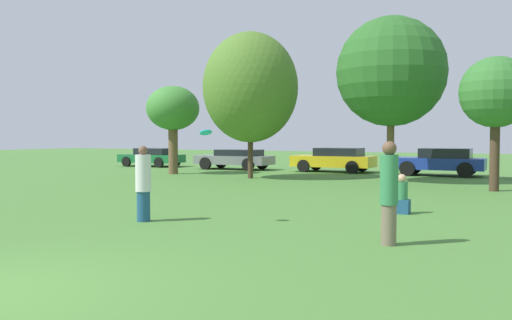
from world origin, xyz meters
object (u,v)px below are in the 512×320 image
at_px(person_catcher, 389,192).
at_px(parked_car_yellow, 335,159).
at_px(person_thrower, 143,184).
at_px(tree_3, 496,93).
at_px(tree_1, 250,87).
at_px(tree_2, 391,72).
at_px(parked_car_grey, 235,158).
at_px(frisbee, 206,132).
at_px(parked_car_green, 152,157).
at_px(tree_0, 173,109).
at_px(bystander_sitting, 402,197).
at_px(parked_car_blue, 440,161).

height_order(person_catcher, parked_car_yellow, person_catcher).
distance_m(person_thrower, tree_3, 12.92).
bearing_deg(tree_1, tree_2, 6.73).
bearing_deg(tree_2, parked_car_grey, 154.95).
xyz_separation_m(person_thrower, tree_3, (6.44, 10.91, 2.53)).
height_order(frisbee, tree_2, tree_2).
height_order(tree_3, parked_car_grey, tree_3).
relative_size(person_thrower, person_catcher, 0.93).
distance_m(person_catcher, parked_car_green, 26.42).
bearing_deg(tree_0, frisbee, -51.51).
xyz_separation_m(tree_1, parked_car_green, (-10.00, 5.70, -3.47)).
height_order(bystander_sitting, parked_car_green, parked_car_green).
bearing_deg(parked_car_grey, parked_car_yellow, -175.55).
xyz_separation_m(parked_car_grey, parked_car_yellow, (5.78, 0.52, 0.05)).
bearing_deg(bystander_sitting, person_thrower, -141.13).
bearing_deg(tree_2, parked_car_yellow, 129.10).
xyz_separation_m(tree_0, parked_car_yellow, (6.72, 5.17, -2.56)).
bearing_deg(parked_car_green, parked_car_blue, 178.86).
bearing_deg(tree_2, parked_car_green, 162.88).
bearing_deg(parked_car_yellow, tree_1, 71.34).
bearing_deg(parked_car_yellow, person_thrower, 95.19).
bearing_deg(parked_car_grey, tree_1, 124.88).
xyz_separation_m(tree_2, tree_3, (4.08, -2.00, -1.15)).
bearing_deg(tree_2, tree_0, 179.91).
relative_size(person_thrower, frisbee, 6.01).
xyz_separation_m(person_catcher, parked_car_green, (-19.30, 18.05, -0.32)).
height_order(frisbee, bystander_sitting, frisbee).
relative_size(frisbee, tree_0, 0.06).
xyz_separation_m(person_catcher, frisbee, (-4.07, 0.48, 1.04)).
bearing_deg(person_thrower, parked_car_yellow, 97.55).
relative_size(bystander_sitting, tree_0, 0.22).
xyz_separation_m(tree_3, parked_car_yellow, (-8.30, 7.19, -2.69)).
relative_size(bystander_sitting, parked_car_green, 0.24).
bearing_deg(tree_1, parked_car_blue, 37.02).
bearing_deg(frisbee, person_thrower, -167.73).
bearing_deg(parked_car_blue, parked_car_yellow, -4.44).
relative_size(tree_1, parked_car_green, 1.63).
xyz_separation_m(tree_2, parked_car_yellow, (-4.22, 5.19, -3.85)).
bearing_deg(tree_0, parked_car_blue, 21.58).
distance_m(person_thrower, parked_car_grey, 19.17).
height_order(tree_1, parked_car_grey, tree_1).
distance_m(tree_1, parked_car_blue, 9.83).
distance_m(tree_0, tree_2, 11.01).
bearing_deg(parked_car_yellow, parked_car_grey, 4.45).
height_order(tree_0, parked_car_yellow, tree_0).
height_order(frisbee, parked_car_grey, frisbee).
bearing_deg(frisbee, parked_car_blue, 83.01).
height_order(tree_1, parked_car_yellow, tree_1).
bearing_deg(tree_3, tree_1, 172.87).
distance_m(bystander_sitting, tree_3, 7.79).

